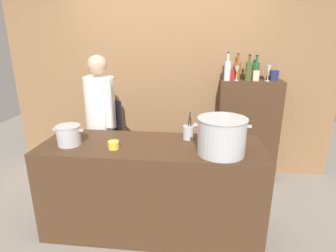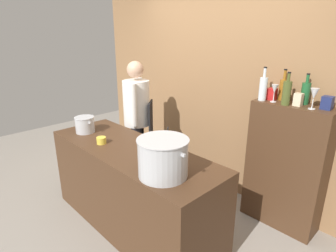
# 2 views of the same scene
# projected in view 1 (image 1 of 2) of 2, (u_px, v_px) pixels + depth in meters

# --- Properties ---
(ground_plane) EXTENTS (8.00, 8.00, 0.00)m
(ground_plane) POSITION_uv_depth(u_px,v_px,m) (153.00, 226.00, 2.80)
(ground_plane) COLOR gray
(brick_back_panel) EXTENTS (4.40, 0.10, 3.00)m
(brick_back_panel) POSITION_uv_depth(u_px,v_px,m) (168.00, 64.00, 3.66)
(brick_back_panel) COLOR olive
(brick_back_panel) RESTS_ON ground_plane
(prep_counter) EXTENTS (2.04, 0.70, 0.90)m
(prep_counter) POSITION_uv_depth(u_px,v_px,m) (152.00, 188.00, 2.66)
(prep_counter) COLOR #472D1C
(prep_counter) RESTS_ON ground_plane
(bar_cabinet) EXTENTS (0.76, 0.32, 1.33)m
(bar_cabinet) POSITION_uv_depth(u_px,v_px,m) (247.00, 131.00, 3.60)
(bar_cabinet) COLOR #472D1C
(bar_cabinet) RESTS_ON ground_plane
(chef) EXTENTS (0.44, 0.45, 1.66)m
(chef) POSITION_uv_depth(u_px,v_px,m) (102.00, 117.00, 3.17)
(chef) COLOR black
(chef) RESTS_ON ground_plane
(stockpot_large) EXTENTS (0.47, 0.41, 0.31)m
(stockpot_large) POSITION_uv_depth(u_px,v_px,m) (222.00, 136.00, 2.28)
(stockpot_large) COLOR #B7BABF
(stockpot_large) RESTS_ON prep_counter
(stockpot_small) EXTENTS (0.28, 0.22, 0.18)m
(stockpot_small) POSITION_uv_depth(u_px,v_px,m) (69.00, 135.00, 2.49)
(stockpot_small) COLOR #B7BABF
(stockpot_small) RESTS_ON prep_counter
(utensil_crock) EXTENTS (0.10, 0.10, 0.27)m
(utensil_crock) POSITION_uv_depth(u_px,v_px,m) (188.00, 132.00, 2.63)
(utensil_crock) COLOR #B7BABF
(utensil_crock) RESTS_ON prep_counter
(butter_jar) EXTENTS (0.10, 0.10, 0.07)m
(butter_jar) POSITION_uv_depth(u_px,v_px,m) (114.00, 145.00, 2.41)
(butter_jar) COLOR yellow
(butter_jar) RESTS_ON prep_counter
(wine_bottle_green) EXTENTS (0.08, 0.08, 0.30)m
(wine_bottle_green) POSITION_uv_depth(u_px,v_px,m) (256.00, 70.00, 3.43)
(wine_bottle_green) COLOR #1E592D
(wine_bottle_green) RESTS_ON bar_cabinet
(wine_bottle_amber) EXTENTS (0.08, 0.08, 0.31)m
(wine_bottle_amber) POSITION_uv_depth(u_px,v_px,m) (237.00, 70.00, 3.46)
(wine_bottle_amber) COLOR #8C5919
(wine_bottle_amber) RESTS_ON bar_cabinet
(wine_bottle_clear) EXTENTS (0.08, 0.08, 0.34)m
(wine_bottle_clear) POSITION_uv_depth(u_px,v_px,m) (227.00, 70.00, 3.33)
(wine_bottle_clear) COLOR silver
(wine_bottle_clear) RESTS_ON bar_cabinet
(wine_bottle_olive) EXTENTS (0.08, 0.08, 0.31)m
(wine_bottle_olive) POSITION_uv_depth(u_px,v_px,m) (249.00, 71.00, 3.29)
(wine_bottle_olive) COLOR #475123
(wine_bottle_olive) RESTS_ON bar_cabinet
(wine_glass_wide) EXTENTS (0.06, 0.06, 0.17)m
(wine_glass_wide) POSITION_uv_depth(u_px,v_px,m) (237.00, 70.00, 3.33)
(wine_glass_wide) COLOR silver
(wine_glass_wide) RESTS_ON bar_cabinet
(wine_glass_short) EXTENTS (0.07, 0.07, 0.19)m
(wine_glass_short) POSITION_uv_depth(u_px,v_px,m) (269.00, 70.00, 3.28)
(wine_glass_short) COLOR silver
(wine_glass_short) RESTS_ON bar_cabinet
(spice_tin_cream) EXTENTS (0.07, 0.07, 0.12)m
(spice_tin_cream) POSITION_uv_depth(u_px,v_px,m) (256.00, 76.00, 3.34)
(spice_tin_cream) COLOR beige
(spice_tin_cream) RESTS_ON bar_cabinet
(spice_tin_navy) EXTENTS (0.09, 0.09, 0.12)m
(spice_tin_navy) POSITION_uv_depth(u_px,v_px,m) (274.00, 75.00, 3.37)
(spice_tin_navy) COLOR navy
(spice_tin_navy) RESTS_ON bar_cabinet
(spice_tin_red) EXTENTS (0.08, 0.08, 0.12)m
(spice_tin_red) POSITION_uv_depth(u_px,v_px,m) (231.00, 75.00, 3.43)
(spice_tin_red) COLOR red
(spice_tin_red) RESTS_ON bar_cabinet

